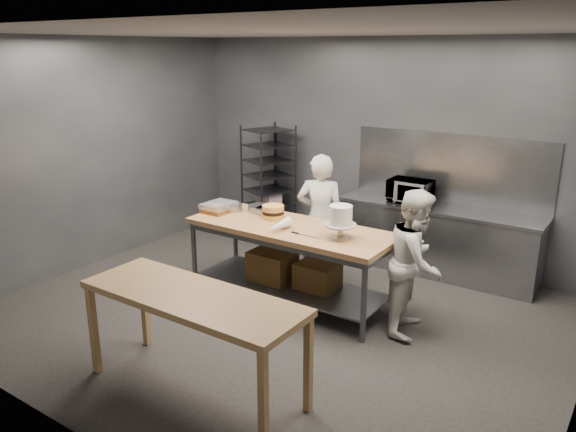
% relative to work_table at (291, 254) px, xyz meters
% --- Properties ---
extents(ground, '(6.00, 6.00, 0.00)m').
position_rel_work_table_xyz_m(ground, '(0.09, -0.40, -0.57)').
color(ground, black).
rests_on(ground, ground).
extents(back_wall, '(6.00, 0.04, 3.00)m').
position_rel_work_table_xyz_m(back_wall, '(0.09, 2.10, 0.93)').
color(back_wall, '#4C4F54').
rests_on(back_wall, ground).
extents(work_table, '(2.40, 0.90, 0.92)m').
position_rel_work_table_xyz_m(work_table, '(0.00, 0.00, 0.00)').
color(work_table, olive).
rests_on(work_table, ground).
extents(near_counter, '(2.00, 0.70, 0.90)m').
position_rel_work_table_xyz_m(near_counter, '(0.34, -1.95, 0.24)').
color(near_counter, olive).
rests_on(near_counter, ground).
extents(back_counter, '(2.60, 0.60, 0.90)m').
position_rel_work_table_xyz_m(back_counter, '(1.09, 1.78, -0.12)').
color(back_counter, slate).
rests_on(back_counter, ground).
extents(splashback_panel, '(2.60, 0.02, 0.90)m').
position_rel_work_table_xyz_m(splashback_panel, '(1.09, 2.08, 0.78)').
color(splashback_panel, slate).
rests_on(splashback_panel, back_counter).
extents(speed_rack, '(0.79, 0.82, 1.75)m').
position_rel_work_table_xyz_m(speed_rack, '(-1.56, 1.70, 0.28)').
color(speed_rack, black).
rests_on(speed_rack, ground).
extents(chef_behind, '(0.69, 0.58, 1.63)m').
position_rel_work_table_xyz_m(chef_behind, '(-0.05, 0.73, 0.24)').
color(chef_behind, silver).
rests_on(chef_behind, ground).
extents(chef_right, '(0.68, 0.82, 1.51)m').
position_rel_work_table_xyz_m(chef_right, '(1.45, 0.13, 0.19)').
color(chef_right, silver).
rests_on(chef_right, ground).
extents(microwave, '(0.54, 0.37, 0.30)m').
position_rel_work_table_xyz_m(microwave, '(0.68, 1.78, 0.48)').
color(microwave, black).
rests_on(microwave, back_counter).
extents(frosted_cake_stand, '(0.34, 0.34, 0.36)m').
position_rel_work_table_xyz_m(frosted_cake_stand, '(0.68, -0.07, 0.57)').
color(frosted_cake_stand, '#BEB198').
rests_on(frosted_cake_stand, work_table).
extents(layer_cake, '(0.26, 0.26, 0.16)m').
position_rel_work_table_xyz_m(layer_cake, '(-0.32, 0.11, 0.43)').
color(layer_cake, gold).
rests_on(layer_cake, work_table).
extents(cake_pans, '(0.71, 0.41, 0.07)m').
position_rel_work_table_xyz_m(cake_pans, '(-0.70, 0.20, 0.39)').
color(cake_pans, gray).
rests_on(cake_pans, work_table).
extents(piping_bag, '(0.12, 0.38, 0.12)m').
position_rel_work_table_xyz_m(piping_bag, '(0.00, -0.25, 0.41)').
color(piping_bag, silver).
rests_on(piping_bag, work_table).
extents(offset_spatula, '(0.36, 0.02, 0.02)m').
position_rel_work_table_xyz_m(offset_spatula, '(0.28, -0.20, 0.35)').
color(offset_spatula, slate).
rests_on(offset_spatula, work_table).
extents(pastry_clamshells, '(0.32, 0.39, 0.11)m').
position_rel_work_table_xyz_m(pastry_clamshells, '(-1.05, -0.02, 0.40)').
color(pastry_clamshells, brown).
rests_on(pastry_clamshells, work_table).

